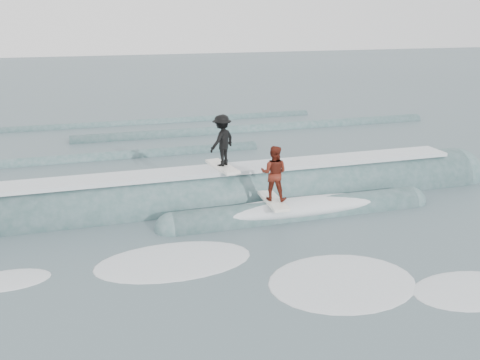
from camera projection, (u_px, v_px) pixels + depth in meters
name	position (u px, v px, depth m)	size (l,w,h in m)	color
ground	(300.00, 277.00, 14.35)	(160.00, 160.00, 0.00)	#3B5257
breaking_wave	(241.00, 201.00, 20.03)	(22.34, 4.02, 2.48)	#335655
surfer_black	(222.00, 142.00, 19.45)	(1.39, 2.06, 1.99)	white
surfer_red	(274.00, 175.00, 18.01)	(1.15, 2.02, 1.98)	white
whitewater	(333.00, 281.00, 14.14)	(17.51, 8.88, 0.10)	white
far_swells	(168.00, 138.00, 30.28)	(34.69, 8.65, 0.80)	#335655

